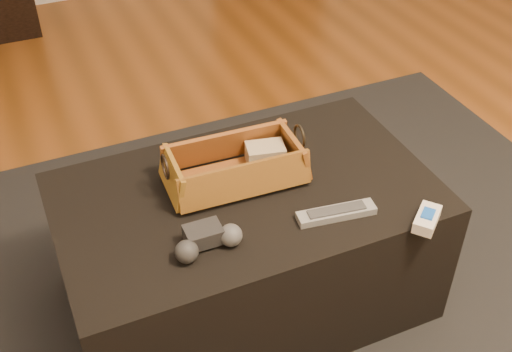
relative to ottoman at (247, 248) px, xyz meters
name	(u,v)px	position (x,y,z in m)	size (l,w,h in m)	color
area_rug	(254,310)	(0.00, -0.05, -0.22)	(2.60, 2.00, 0.01)	black
ottoman	(247,248)	(0.00, 0.00, 0.00)	(1.00, 0.60, 0.42)	black
tv_remote	(230,178)	(-0.03, 0.04, 0.23)	(0.20, 0.04, 0.02)	black
cloth_bundle	(265,154)	(0.09, 0.08, 0.25)	(0.10, 0.07, 0.06)	tan
wicker_basket	(235,167)	(-0.01, 0.05, 0.25)	(0.38, 0.21, 0.13)	#A65F25
game_controller	(207,240)	(-0.17, -0.16, 0.24)	(0.17, 0.10, 0.06)	black
silver_remote	(336,213)	(0.17, -0.18, 0.22)	(0.21, 0.07, 0.02)	gray
cream_gadget	(427,219)	(0.36, -0.29, 0.23)	(0.11, 0.10, 0.04)	silver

